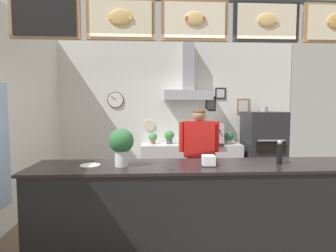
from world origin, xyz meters
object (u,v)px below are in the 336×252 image
object	(u,v)px
espresso_machine	(208,134)
condiment_plate	(90,165)
napkin_holder	(208,161)
pepper_grinder	(280,152)
potted_sage	(169,136)
pizza_oven	(263,150)
basil_vase	(121,144)
potted_oregano	(229,137)
shop_worker	(199,158)
potted_thyme	(189,136)
potted_basil	(153,137)

from	to	relation	value
espresso_machine	condiment_plate	distance (m)	3.01
napkin_holder	condiment_plate	world-z (taller)	napkin_holder
pepper_grinder	condiment_plate	world-z (taller)	pepper_grinder
potted_sage	condiment_plate	bearing A→B (deg)	-111.67
pizza_oven	basil_vase	size ratio (longest dim) A/B	4.12
potted_sage	potted_oregano	bearing A→B (deg)	-2.13
shop_worker	potted_thyme	bearing A→B (deg)	-87.05
pepper_grinder	condiment_plate	bearing A→B (deg)	179.64
espresso_machine	potted_basil	size ratio (longest dim) A/B	2.62
espresso_machine	basil_vase	size ratio (longest dim) A/B	1.42
potted_thyme	potted_oregano	xyz separation A→B (m)	(0.82, -0.01, -0.02)
potted_thyme	potted_oregano	bearing A→B (deg)	-0.68
potted_thyme	potted_sage	bearing A→B (deg)	174.85
basil_vase	potted_thyme	bearing A→B (deg)	67.19
basil_vase	pepper_grinder	bearing A→B (deg)	0.53
napkin_holder	pepper_grinder	distance (m)	0.80
shop_worker	potted_oregano	xyz separation A→B (m)	(0.83, 1.27, 0.17)
potted_thyme	pepper_grinder	size ratio (longest dim) A/B	0.99
napkin_holder	pepper_grinder	size ratio (longest dim) A/B	0.62
potted_sage	shop_worker	bearing A→B (deg)	-74.00
pizza_oven	shop_worker	xyz separation A→B (m)	(-1.50, -1.16, 0.09)
potted_thyme	shop_worker	bearing A→B (deg)	-90.59
pizza_oven	condiment_plate	distance (m)	3.71
potted_basil	napkin_holder	bearing A→B (deg)	-76.98
espresso_machine	pepper_grinder	world-z (taller)	espresso_machine
shop_worker	napkin_holder	world-z (taller)	shop_worker
pepper_grinder	potted_thyme	bearing A→B (deg)	105.16
basil_vase	pepper_grinder	world-z (taller)	basil_vase
pizza_oven	basil_vase	distance (m)	3.50
shop_worker	basil_vase	xyz separation A→B (m)	(-1.03, -1.21, 0.40)
espresso_machine	condiment_plate	xyz separation A→B (m)	(-1.77, -2.44, -0.07)
napkin_holder	espresso_machine	bearing A→B (deg)	78.24
potted_sage	pepper_grinder	world-z (taller)	pepper_grinder
pepper_grinder	potted_sage	bearing A→B (deg)	112.89
potted_oregano	espresso_machine	bearing A→B (deg)	-178.51
potted_basil	condiment_plate	xyz separation A→B (m)	(-0.66, -2.50, 0.01)
potted_oregano	napkin_holder	xyz separation A→B (m)	(-0.94, -2.51, 0.05)
pizza_oven	pepper_grinder	distance (m)	2.52
potted_oregano	pepper_grinder	xyz separation A→B (m)	(-0.15, -2.46, 0.13)
potted_sage	basil_vase	bearing A→B (deg)	-104.61
potted_basil	pepper_grinder	size ratio (longest dim) A/B	0.83
pizza_oven	potted_basil	size ratio (longest dim) A/B	7.60
potted_thyme	basil_vase	distance (m)	2.71
pizza_oven	espresso_machine	distance (m)	1.15
potted_sage	potted_basil	bearing A→B (deg)	178.92
espresso_machine	pepper_grinder	bearing A→B (deg)	-83.55
basil_vase	napkin_holder	distance (m)	0.94
pizza_oven	potted_thyme	xyz separation A→B (m)	(-1.49, 0.12, 0.28)
shop_worker	potted_oregano	distance (m)	1.52
condiment_plate	espresso_machine	bearing A→B (deg)	53.99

